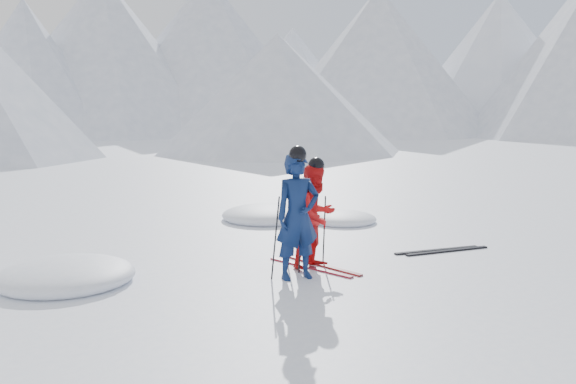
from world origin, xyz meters
TOP-DOWN VIEW (x-y plane):
  - ground at (0.00, 0.00)m, footprint 160.00×160.00m
  - mountain_range at (5.71, 35.31)m, footprint 106.15×62.94m
  - skier_blue at (-2.37, -0.80)m, footprint 0.77×0.60m
  - skier_red at (-1.75, -0.46)m, footprint 0.89×0.74m
  - pole_blue_left at (-2.67, -0.65)m, footprint 0.13×0.09m
  - pole_blue_right at (-2.12, -0.55)m, footprint 0.13×0.07m
  - pole_red_left at (-2.05, -0.21)m, footprint 0.11×0.09m
  - pole_red_right at (-1.45, -0.31)m, footprint 0.11×0.08m
  - ski_worn_left at (-1.87, -0.46)m, footprint 0.39×1.69m
  - ski_worn_right at (-1.63, -0.46)m, footprint 0.27×1.70m
  - ski_loose_a at (0.69, -0.90)m, footprint 1.66×0.56m
  - ski_loose_b at (0.79, -1.05)m, footprint 1.67×0.51m
  - snow_lumps at (-2.00, 2.25)m, footprint 8.15×4.39m

SIDE VIEW (x-z plane):
  - ground at x=0.00m, z-range 0.00..0.00m
  - snow_lumps at x=-2.00m, z-range -0.22..0.22m
  - ski_worn_left at x=-1.87m, z-range 0.00..0.03m
  - ski_worn_right at x=-1.63m, z-range 0.00..0.03m
  - ski_loose_a at x=0.69m, z-range 0.00..0.03m
  - ski_loose_b at x=0.79m, z-range 0.00..0.03m
  - pole_red_left at x=-2.05m, z-range 0.00..1.11m
  - pole_red_right at x=-1.45m, z-range 0.00..1.11m
  - pole_blue_left at x=-2.67m, z-range 0.00..1.26m
  - pole_blue_right at x=-2.12m, z-range 0.00..1.26m
  - skier_red at x=-1.75m, z-range 0.00..1.67m
  - skier_blue at x=-2.37m, z-range 0.00..1.89m
  - mountain_range at x=5.71m, z-range -1.04..14.49m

